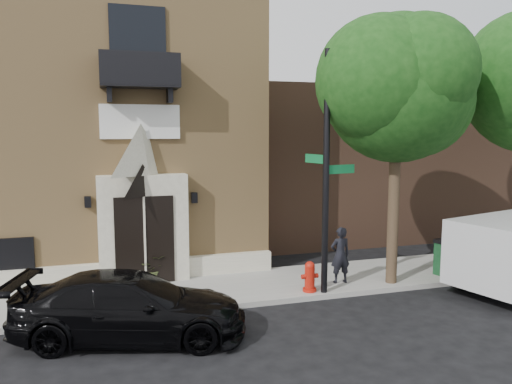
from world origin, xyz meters
TOP-DOWN VIEW (x-y plane):
  - ground at (0.00, 0.00)m, footprint 120.00×120.00m
  - sidewalk at (1.00, 1.50)m, footprint 42.00×3.00m
  - church at (-2.99, 7.95)m, footprint 12.20×11.01m
  - neighbour_building at (12.00, 9.00)m, footprint 18.00×8.00m
  - street_tree_left at (6.03, 0.35)m, footprint 4.97×4.38m
  - black_sedan at (-1.61, -1.09)m, footprint 5.49×3.31m
  - street_sign at (3.72, 0.22)m, footprint 1.17×1.04m
  - fire_hydrant at (3.35, 0.39)m, footprint 0.49×0.39m
  - dumpster at (8.65, 0.56)m, footprint 1.90×1.37m
  - planter at (-0.78, 2.61)m, footprint 0.84×0.76m
  - pedestrian_near at (4.52, 0.87)m, footprint 0.62×0.41m
  - pedestrian_far at (9.22, 0.87)m, footprint 0.65×0.81m

SIDE VIEW (x-z plane):
  - ground at x=0.00m, z-range 0.00..0.00m
  - sidewalk at x=1.00m, z-range 0.00..0.15m
  - planter at x=-0.78m, z-range 0.15..0.96m
  - fire_hydrant at x=3.35m, z-range 0.14..1.00m
  - dumpster at x=8.65m, z-range 0.16..1.28m
  - black_sedan at x=-1.61m, z-range 0.00..1.49m
  - pedestrian_far at x=9.22m, z-range 0.15..1.73m
  - pedestrian_near at x=4.52m, z-range 0.15..1.83m
  - neighbour_building at x=12.00m, z-range 0.00..6.40m
  - street_sign at x=3.72m, z-range 0.17..6.81m
  - church at x=-2.99m, z-range -0.02..9.28m
  - street_tree_left at x=6.03m, z-range 1.98..9.75m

